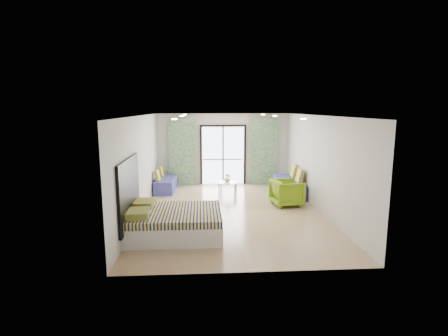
{
  "coord_description": "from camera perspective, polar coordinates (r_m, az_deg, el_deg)",
  "views": [
    {
      "loc": [
        -0.83,
        -9.55,
        2.9
      ],
      "look_at": [
        -0.17,
        0.61,
        1.15
      ],
      "focal_mm": 28.0,
      "sensor_mm": 36.0,
      "label": 1
    }
  ],
  "objects": [
    {
      "name": "downlight_a",
      "position": [
        7.58,
        -8.13,
        7.91
      ],
      "size": [
        0.12,
        0.12,
        0.02
      ],
      "primitive_type": "cylinder",
      "color": "#FFE0B2",
      "rests_on": "ceiling"
    },
    {
      "name": "downlight_e",
      "position": [
        12.57,
        -6.41,
        8.65
      ],
      "size": [
        0.12,
        0.12,
        0.02
      ],
      "primitive_type": "cylinder",
      "color": "#FFE0B2",
      "rests_on": "ceiling"
    },
    {
      "name": "armchair",
      "position": [
        10.68,
        10.23,
        -3.79
      ],
      "size": [
        0.91,
        0.95,
        0.86
      ],
      "primitive_type": "imported",
      "rotation": [
        0.0,
        0.0,
        1.74
      ],
      "color": "#729E14",
      "rests_on": "floor"
    },
    {
      "name": "headboard",
      "position": [
        8.14,
        -15.21,
        -3.73
      ],
      "size": [
        0.06,
        2.1,
        1.5
      ],
      "primitive_type": "cube",
      "color": "black",
      "rests_on": "floor"
    },
    {
      "name": "wall_right",
      "position": [
        10.23,
        15.3,
        0.69
      ],
      "size": [
        0.01,
        7.5,
        2.7
      ],
      "primitive_type": null,
      "color": "silver",
      "rests_on": "ground"
    },
    {
      "name": "curtain_left",
      "position": [
        13.24,
        -6.83,
        2.53
      ],
      "size": [
        1.0,
        0.1,
        2.5
      ],
      "primitive_type": "cube",
      "color": "silver",
      "rests_on": "floor"
    },
    {
      "name": "balcony_rail",
      "position": [
        13.45,
        -0.16,
        1.42
      ],
      "size": [
        1.52,
        0.03,
        0.04
      ],
      "primitive_type": "cube",
      "color": "#595451",
      "rests_on": "balcony_door"
    },
    {
      "name": "downlight_d",
      "position": [
        10.79,
        8.29,
        8.43
      ],
      "size": [
        0.12,
        0.12,
        0.02
      ],
      "primitive_type": "cylinder",
      "color": "#FFE0B2",
      "rests_on": "ceiling"
    },
    {
      "name": "downlight_f",
      "position": [
        12.75,
        6.41,
        8.66
      ],
      "size": [
        0.12,
        0.12,
        0.02
      ],
      "primitive_type": "cylinder",
      "color": "#FFE0B2",
      "rests_on": "ceiling"
    },
    {
      "name": "floor",
      "position": [
        10.02,
        1.19,
        -7.08
      ],
      "size": [
        5.0,
        7.5,
        0.01
      ],
      "primitive_type": null,
      "color": "tan",
      "rests_on": "ground"
    },
    {
      "name": "downlight_b",
      "position": [
        7.88,
        12.83,
        7.83
      ],
      "size": [
        0.12,
        0.12,
        0.02
      ],
      "primitive_type": "cylinder",
      "color": "#FFE0B2",
      "rests_on": "ceiling"
    },
    {
      "name": "wall_front",
      "position": [
        6.06,
        4.28,
        -5.1
      ],
      "size": [
        5.0,
        0.01,
        2.7
      ],
      "primitive_type": null,
      "color": "silver",
      "rests_on": "ground"
    },
    {
      "name": "bed",
      "position": [
        8.21,
        -8.17,
        -8.78
      ],
      "size": [
        2.11,
        1.72,
        0.73
      ],
      "color": "silver",
      "rests_on": "floor"
    },
    {
      "name": "downlight_c",
      "position": [
        10.57,
        -6.9,
        8.44
      ],
      "size": [
        0.12,
        0.12,
        0.02
      ],
      "primitive_type": "cylinder",
      "color": "#FFE0B2",
      "rests_on": "ceiling"
    },
    {
      "name": "ceiling",
      "position": [
        9.59,
        1.24,
        8.56
      ],
      "size": [
        5.0,
        7.5,
        0.01
      ],
      "primitive_type": null,
      "color": "silver",
      "rests_on": "ground"
    },
    {
      "name": "daybed_left",
      "position": [
        12.57,
        -9.53,
        -2.54
      ],
      "size": [
        0.72,
        1.68,
        0.82
      ],
      "rotation": [
        0.0,
        0.0,
        -0.04
      ],
      "color": "#3A3E8A",
      "rests_on": "floor"
    },
    {
      "name": "wall_back",
      "position": [
        13.42,
        -0.16,
        3.12
      ],
      "size": [
        5.0,
        0.01,
        2.7
      ],
      "primitive_type": null,
      "color": "silver",
      "rests_on": "ground"
    },
    {
      "name": "wall_left",
      "position": [
        9.82,
        -13.48,
        0.4
      ],
      "size": [
        0.01,
        7.5,
        2.7
      ],
      "primitive_type": null,
      "color": "silver",
      "rests_on": "ground"
    },
    {
      "name": "switch_plate",
      "position": [
        9.34,
        -13.78,
        -1.95
      ],
      "size": [
        0.02,
        0.1,
        0.1
      ],
      "primitive_type": "cube",
      "color": "silver",
      "rests_on": "wall_left"
    },
    {
      "name": "balcony_door",
      "position": [
        13.4,
        -0.16,
        2.72
      ],
      "size": [
        1.76,
        0.08,
        2.28
      ],
      "color": "black",
      "rests_on": "floor"
    },
    {
      "name": "curtain_right",
      "position": [
        13.44,
        6.5,
        2.64
      ],
      "size": [
        1.0,
        0.1,
        2.5
      ],
      "primitive_type": "cube",
      "color": "silver",
      "rests_on": "floor"
    },
    {
      "name": "daybed_right",
      "position": [
        12.02,
        10.57,
        -2.9
      ],
      "size": [
        0.89,
        2.02,
        0.97
      ],
      "rotation": [
        0.0,
        0.0,
        -0.06
      ],
      "color": "#3A3E8A",
      "rests_on": "floor"
    },
    {
      "name": "coffee_table",
      "position": [
        11.94,
        0.63,
        -2.54
      ],
      "size": [
        0.71,
        0.71,
        0.7
      ],
      "rotation": [
        0.0,
        0.0,
        -0.19
      ],
      "color": "silver",
      "rests_on": "floor"
    },
    {
      "name": "vase",
      "position": [
        11.93,
        0.51,
        -1.81
      ],
      "size": [
        0.23,
        0.24,
        0.21
      ],
      "primitive_type": "imported",
      "rotation": [
        0.0,
        0.0,
        0.11
      ],
      "color": "white",
      "rests_on": "coffee_table"
    }
  ]
}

